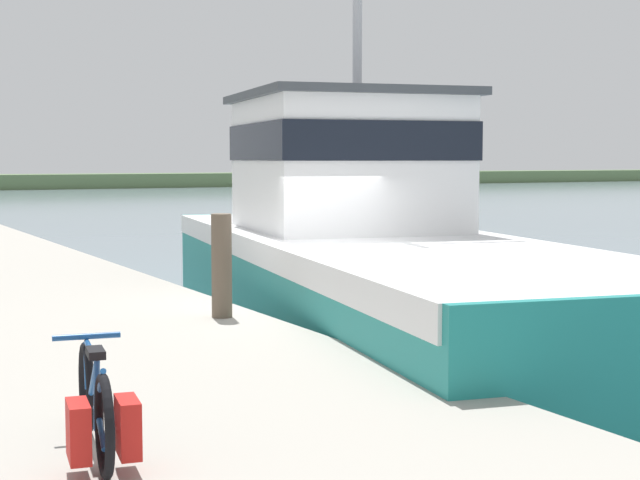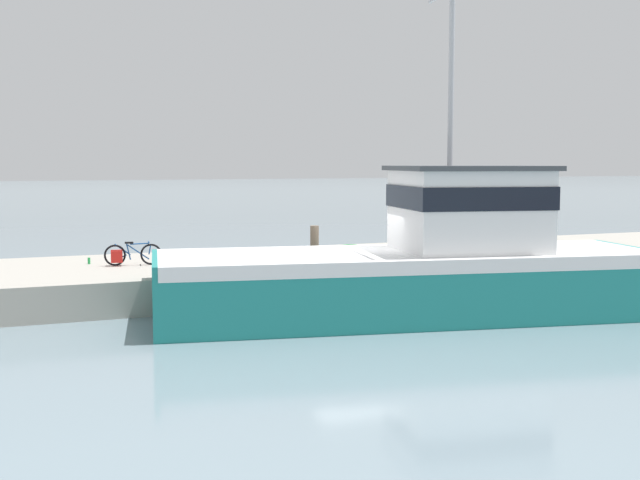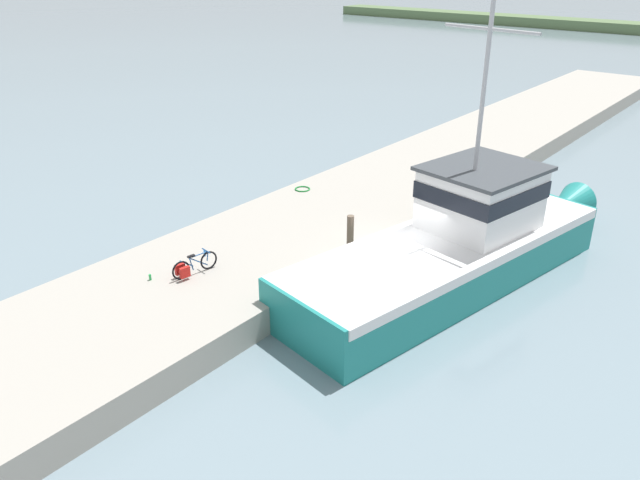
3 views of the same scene
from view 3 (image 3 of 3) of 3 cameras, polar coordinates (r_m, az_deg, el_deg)
name	(u,v)px [view 3 (image 3 of 3)]	position (r m, az deg, el deg)	size (l,w,h in m)	color
ground_plane	(396,282)	(21.11, 6.94, -3.84)	(320.00, 320.00, 0.00)	gray
dock_pier	(299,237)	(23.16, -1.91, 0.32)	(6.28, 80.00, 0.91)	#A39E93
fishing_boat_main	(460,242)	(21.16, 12.70, -0.17)	(5.85, 14.90, 9.46)	teal
bicycle_touring	(191,267)	(19.70, -11.74, -2.40)	(0.58, 1.60, 0.68)	black
mooring_post	(350,232)	(20.94, 2.79, 0.71)	(0.24, 0.24, 1.20)	brown
hose_coil	(302,189)	(26.47, -1.61, 4.69)	(0.65, 0.65, 0.05)	#197A2D
water_bottle_by_bike	(150,277)	(19.84, -15.27, -3.30)	(0.08, 0.08, 0.19)	green
water_bottle_on_curb	(205,253)	(20.96, -10.50, -1.19)	(0.07, 0.07, 0.21)	blue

